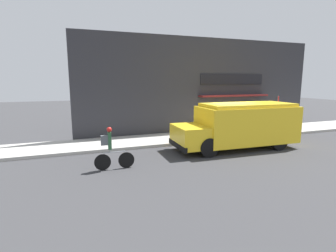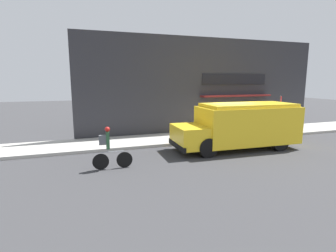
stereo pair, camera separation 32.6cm
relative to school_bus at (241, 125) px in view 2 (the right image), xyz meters
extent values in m
plane|color=#38383A|center=(0.27, 1.52, -1.17)|extent=(70.00, 70.00, 0.00)
cube|color=#ADAAA3|center=(0.27, 2.85, -1.09)|extent=(28.00, 2.67, 0.15)
cube|color=#2D2D33|center=(0.27, 4.34, 1.81)|extent=(16.07, 0.18, 5.95)
cube|color=black|center=(2.29, 4.23, 2.23)|extent=(4.70, 0.05, 0.68)
cube|color=maroon|center=(2.29, 3.94, 1.18)|extent=(4.94, 0.61, 0.10)
cube|color=yellow|center=(0.37, -0.01, 0.01)|extent=(4.85, 2.30, 1.77)
cube|color=yellow|center=(-2.68, 0.09, -0.38)|extent=(1.37, 2.02, 0.97)
cube|color=yellow|center=(0.37, -0.01, 0.97)|extent=(4.46, 2.12, 0.16)
cube|color=black|center=(-3.29, 0.11, -0.77)|extent=(0.19, 2.11, 0.24)
cube|color=red|center=(-0.91, 1.35, 0.10)|extent=(0.04, 0.44, 0.44)
cylinder|color=black|center=(-2.14, 0.98, -0.74)|extent=(0.87, 0.29, 0.86)
cylinder|color=black|center=(-2.20, -0.84, -0.74)|extent=(0.87, 0.29, 0.86)
cylinder|color=black|center=(1.63, 0.86, -0.74)|extent=(0.87, 0.29, 0.86)
cylinder|color=black|center=(1.57, -0.97, -0.74)|extent=(0.87, 0.29, 0.86)
cylinder|color=black|center=(-5.87, -1.01, -0.86)|extent=(0.61, 0.07, 0.61)
cylinder|color=black|center=(-6.76, -0.97, -0.86)|extent=(0.61, 0.07, 0.61)
cylinder|color=#999EA3|center=(-6.31, -0.99, -0.51)|extent=(0.85, 0.07, 0.04)
cylinder|color=#999EA3|center=(-6.47, -0.98, -0.45)|extent=(0.04, 0.04, 0.12)
cube|color=#2D5B38|center=(-6.47, -0.98, -0.06)|extent=(0.13, 0.20, 0.65)
sphere|color=red|center=(-6.47, -0.98, 0.36)|extent=(0.19, 0.19, 0.19)
cube|color=#565B60|center=(-6.66, -0.97, -0.03)|extent=(0.27, 0.15, 0.36)
cylinder|color=slate|center=(4.23, 2.14, 0.11)|extent=(0.07, 0.07, 2.26)
cube|color=red|center=(4.23, 2.09, 0.89)|extent=(0.45, 0.45, 0.60)
camera|label=1|loc=(-7.74, -10.63, 2.14)|focal=28.00mm
camera|label=2|loc=(-7.43, -10.74, 2.14)|focal=28.00mm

